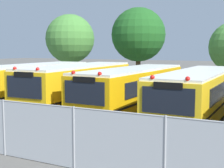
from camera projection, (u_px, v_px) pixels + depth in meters
The scene contains 8 objects.
ground_plane at pixel (133, 114), 18.14m from camera, with size 160.00×160.00×0.00m, color #595651.
school_bus_0 at pixel (33, 82), 21.26m from camera, with size 2.70×9.95×2.73m.
school_bus_1 at pixel (79, 85), 19.62m from camera, with size 2.80×10.05×2.76m.
school_bus_2 at pixel (133, 89), 18.07m from camera, with size 2.74×10.12×2.67m.
school_bus_3 at pixel (199, 93), 16.28m from camera, with size 2.53×10.45×2.64m.
tree_0 at pixel (71, 39), 32.53m from camera, with size 4.90×4.90×7.05m.
tree_1 at pixel (140, 34), 28.97m from camera, with size 4.83×4.83×7.27m.
chainlink_fence at pixel (37, 132), 10.32m from camera, with size 19.82×0.07×1.92m.
Camera 1 is at (7.08, -16.43, 3.63)m, focal length 52.05 mm.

